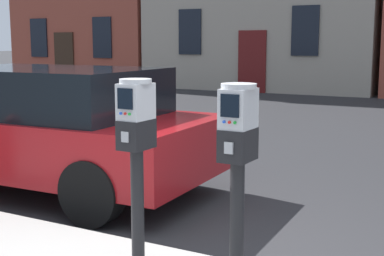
{
  "coord_description": "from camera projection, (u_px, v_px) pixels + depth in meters",
  "views": [
    {
      "loc": [
        1.82,
        -3.23,
        1.71
      ],
      "look_at": [
        0.13,
        -0.15,
        1.16
      ],
      "focal_mm": 50.7,
      "sensor_mm": 36.0,
      "label": 1
    }
  ],
  "objects": [
    {
      "name": "parking_meter_near_kerb",
      "position": [
        136.0,
        140.0,
        3.65
      ],
      "size": [
        0.22,
        0.25,
        1.33
      ],
      "rotation": [
        0.0,
        0.0,
        -1.6
      ],
      "color": "black",
      "rests_on": "sidewalk_slab"
    },
    {
      "name": "parking_meter_twin_adjacent",
      "position": [
        238.0,
        151.0,
        3.3
      ],
      "size": [
        0.22,
        0.25,
        1.33
      ],
      "rotation": [
        0.0,
        0.0,
        -1.6
      ],
      "color": "black",
      "rests_on": "sidewalk_slab"
    },
    {
      "name": "parked_car_white_suv",
      "position": [
        34.0,
        125.0,
        6.35
      ],
      "size": [
        4.49,
        2.0,
        1.42
      ],
      "rotation": [
        0.0,
        0.0,
        3.18
      ],
      "color": "maroon",
      "rests_on": "ground_plane"
    }
  ]
}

